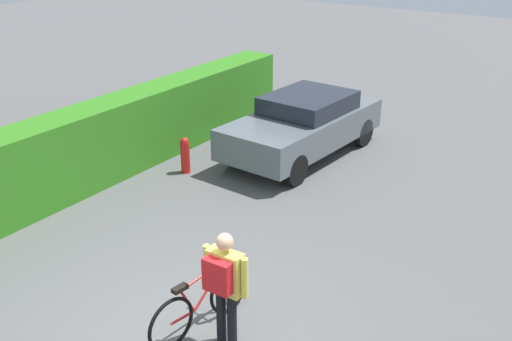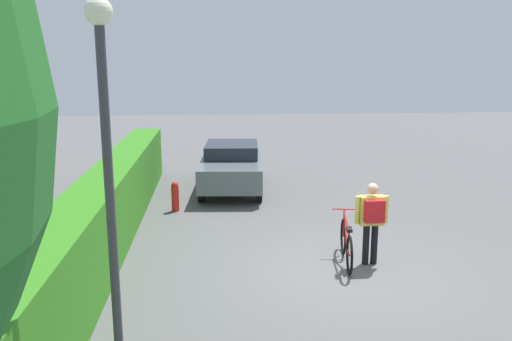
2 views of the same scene
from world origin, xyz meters
name	(u,v)px [view 1 (image 1 of 2)]	position (x,y,z in m)	size (l,w,h in m)	color
parked_car_near	(303,124)	(6.70, 2.03, 0.77)	(4.39, 2.13, 1.43)	slate
bicycle	(202,303)	(0.39, 0.00, 0.41)	(1.81, 0.50, 0.98)	black
person_rider	(224,280)	(0.29, -0.46, 1.00)	(0.35, 0.67, 1.65)	black
fire_hydrant	(185,155)	(4.38, 3.64, 0.41)	(0.20, 0.20, 0.81)	red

